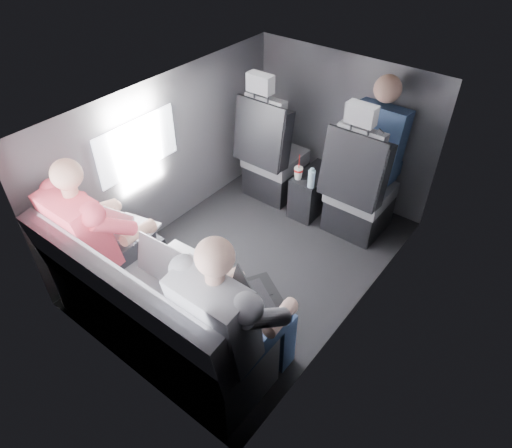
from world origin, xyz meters
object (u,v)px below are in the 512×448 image
Objects in this scene: passenger_front_right at (377,143)px; laptop_white at (127,226)px; rear_bench at (153,316)px; laptop_black at (254,297)px; center_console at (313,192)px; passenger_rear_left at (101,235)px; soda_cup at (298,173)px; front_seat_left at (271,159)px; front_seat_right at (358,193)px; passenger_rear_right at (233,319)px; water_bottle at (311,178)px; laptop_silver at (176,262)px.

laptop_white is at bearing -116.04° from passenger_front_right.
rear_bench is 0.74m from laptop_black.
center_console is at bearing 110.04° from laptop_black.
laptop_black is (0.60, 0.30, 0.32)m from rear_bench.
soda_cup is at bearing 74.53° from passenger_rear_left.
front_seat_left reaches higher than soda_cup.
front_seat_left is 1.93m from laptop_black.
front_seat_left reaches higher than laptop_black.
front_seat_left is at bearing 162.35° from soda_cup.
soda_cup is at bearing -167.07° from front_seat_right.
laptop_white is 1.09m from laptop_black.
front_seat_left is 2.11m from passenger_rear_right.
laptop_black reaches higher than laptop_white.
passenger_rear_right is (0.53, -1.65, 0.17)m from water_bottle.
rear_bench is 1.24× the size of passenger_rear_right.
passenger_rear_right is at bearing -9.14° from laptop_white.
front_seat_left is 1.76m from laptop_silver.
water_bottle is at bearing 69.37° from passenger_rear_left.
water_bottle is (0.53, -0.16, 0.08)m from front_seat_left.
laptop_silver reaches higher than center_console.
passenger_rear_left is at bearing -115.30° from passenger_front_right.
water_bottle is at bearing 68.92° from laptop_white.
laptop_white reaches higher than center_console.
front_seat_right is 0.98× the size of passenger_rear_right.
passenger_rear_left is 2.29m from passenger_front_right.
front_seat_left is at bearing 123.23° from laptop_black.
passenger_rear_right is at bearing -85.99° from laptop_black.
passenger_front_right reaches higher than front_seat_right.
passenger_front_right is (0.92, 1.89, 0.13)m from laptop_white.
laptop_silver is at bearing -172.19° from laptop_black.
passenger_rear_left is 1.15m from passenger_rear_right.
laptop_silver is (0.03, -1.72, 0.44)m from center_console.
front_seat_left is at bearing 120.45° from passenger_rear_right.
front_seat_right is at bearing 60.14° from laptop_white.
laptop_silver is at bearing 167.36° from passenger_rear_right.
soda_cup is 0.70m from passenger_front_right.
front_seat_right is at bearing 0.00° from front_seat_left.
passenger_rear_left is (-1.14, -0.21, 0.02)m from laptop_black.
soda_cup is 1.57m from laptop_silver.
center_console is at bearing -153.46° from passenger_front_right.
passenger_front_right reaches higher than passenger_rear_right.
water_bottle is 1.59m from laptop_white.
laptop_silver is (0.03, 0.22, 0.33)m from rear_bench.
laptop_black reaches higher than water_bottle.
laptop_black is (0.67, -1.48, 0.17)m from soda_cup.
laptop_silver is at bearing -86.08° from soda_cup.
front_seat_left reaches higher than rear_bench.
front_seat_right is 3.20× the size of laptop_silver.
water_bottle is 0.20× the size of passenger_front_right.
center_console is at bearing 108.35° from passenger_rear_right.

